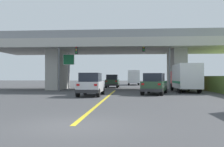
{
  "coord_description": "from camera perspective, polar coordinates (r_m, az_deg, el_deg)",
  "views": [
    {
      "loc": [
        2.0,
        -8.38,
        1.67
      ],
      "look_at": [
        -0.11,
        18.88,
        2.04
      ],
      "focal_mm": 40.11,
      "sensor_mm": 36.0,
      "label": 1
    }
  ],
  "objects": [
    {
      "name": "lane_divider_stripe",
      "position": [
        19.75,
        -1.4,
        -5.62
      ],
      "size": [
        0.2,
        22.4,
        0.01
      ],
      "primitive_type": "cube",
      "color": "yellow",
      "rests_on": "ground"
    },
    {
      "name": "highway_sign",
      "position": [
        31.6,
        -9.83,
        2.28
      ],
      "size": [
        1.41,
        0.17,
        4.62
      ],
      "color": "slate",
      "rests_on": "ground"
    },
    {
      "name": "overpass_bridge",
      "position": [
        33.5,
        0.99,
        4.95
      ],
      "size": [
        32.44,
        10.26,
        7.08
      ],
      "color": "#B7B5AD",
      "rests_on": "ground"
    },
    {
      "name": "suv_crossing",
      "position": [
        24.46,
        9.68,
        -2.3
      ],
      "size": [
        2.99,
        5.15,
        2.02
      ],
      "rotation": [
        0.0,
        0.0,
        -0.23
      ],
      "color": "#2D4C33",
      "rests_on": "ground"
    },
    {
      "name": "traffic_signal_farside",
      "position": [
        29.5,
        -10.69,
        3.22
      ],
      "size": [
        2.31,
        0.36,
        5.96
      ],
      "color": "#56595E",
      "rests_on": "ground"
    },
    {
      "name": "sedan_oncoming",
      "position": [
        38.92,
        0.1,
        -1.74
      ],
      "size": [
        1.95,
        4.8,
        2.02
      ],
      "color": "#2D4C33",
      "rests_on": "ground"
    },
    {
      "name": "traffic_signal_nearside",
      "position": [
        29.45,
        11.04,
        3.69
      ],
      "size": [
        3.2,
        0.36,
        6.2
      ],
      "color": "slate",
      "rests_on": "ground"
    },
    {
      "name": "ground",
      "position": [
        33.37,
        0.99,
        -3.65
      ],
      "size": [
        160.0,
        160.0,
        0.0
      ],
      "primitive_type": "plane",
      "color": "#424244"
    },
    {
      "name": "box_truck",
      "position": [
        28.96,
        16.34,
        -0.87
      ],
      "size": [
        2.33,
        6.94,
        3.05
      ],
      "color": "red",
      "rests_on": "ground"
    },
    {
      "name": "semi_truck_distant",
      "position": [
        52.04,
        4.95,
        -0.88
      ],
      "size": [
        2.33,
        7.06,
        2.97
      ],
      "color": "navy",
      "rests_on": "ground"
    },
    {
      "name": "suv_lead",
      "position": [
        22.17,
        -4.81,
        -2.48
      ],
      "size": [
        1.95,
        4.43,
        2.02
      ],
      "color": "silver",
      "rests_on": "ground"
    }
  ]
}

